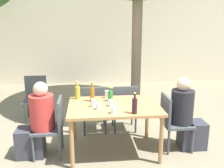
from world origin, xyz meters
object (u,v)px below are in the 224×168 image
Objects in this scene: patio_chair_2 at (95,107)px; oil_cruet_2 at (78,92)px; dining_table_front at (114,110)px; patio_chair_3 at (125,106)px; patio_chair_1 at (172,119)px; person_seated_1 at (187,117)px; drinking_glass_1 at (98,106)px; patio_chair_0 at (53,124)px; wine_bottle_1 at (135,105)px; drinking_glass_3 at (114,110)px; person_seated_0 at (37,124)px; patio_chair_4 at (35,95)px; drinking_glass_4 at (111,103)px; amber_bottle_0 at (92,94)px; drinking_glass_0 at (107,94)px; drinking_glass_2 at (93,103)px; green_bottle_3 at (110,96)px.

oil_cruet_2 reaches higher than patio_chair_2.
dining_table_front is 1.54× the size of patio_chair_3.
dining_table_front is 0.93m from patio_chair_1.
person_seated_1 is 12.38× the size of drinking_glass_1.
wine_bottle_1 is (1.15, -0.37, 0.38)m from patio_chair_0.
patio_chair_0 is at bearing 180.00° from dining_table_front.
drinking_glass_3 is (-1.19, -0.35, 0.29)m from person_seated_1.
person_seated_0 reaches higher than dining_table_front.
person_seated_0 reaches higher than patio_chair_4.
person_seated_0 is 1.19m from drinking_glass_3.
wine_bottle_1 reaches higher than drinking_glass_1.
person_seated_0 is at bearing -180.00° from dining_table_front.
patio_chair_4 is at bearing -25.25° from patio_chair_3.
person_seated_1 is (1.42, -0.71, 0.02)m from patio_chair_2.
patio_chair_4 reaches higher than drinking_glass_4.
oil_cruet_2 is 3.05× the size of drinking_glass_1.
patio_chair_4 is 2.11m from drinking_glass_1.
patio_chair_3 is 0.76× the size of person_seated_1.
amber_bottle_0 is 0.39m from drinking_glass_1.
drinking_glass_0 is at bearing 69.65° from patio_chair_1.
oil_cruet_2 is at bearing -52.10° from patio_chair_4.
patio_chair_3 is 0.59m from drinking_glass_0.
drinking_glass_4 is (1.10, -0.05, 0.30)m from person_seated_0.
drinking_glass_1 is at bearing -79.89° from amber_bottle_0.
patio_chair_0 is 8.80× the size of drinking_glass_4.
patio_chair_0 is 0.68m from drinking_glass_2.
dining_table_front is 0.78m from patio_chair_2.
patio_chair_2 is (-1.19, 0.71, 0.00)m from patio_chair_1.
patio_chair_2 is at bearing 59.18° from patio_chair_1.
drinking_glass_4 is (-0.01, 0.30, 0.01)m from drinking_glass_3.
patio_chair_4 reaches higher than drinking_glass_1.
dining_table_front is 1.17× the size of person_seated_1.
person_seated_0 is at bearing 164.87° from wine_bottle_1.
person_seated_1 reaches higher than person_seated_0.
green_bottle_3 is 0.37m from drinking_glass_2.
amber_bottle_0 reaches higher than patio_chair_1.
green_bottle_3 is at bearing 99.95° from person_seated_0.
green_bottle_3 is (-0.31, -0.51, 0.36)m from patio_chair_3.
green_bottle_3 reaches higher than dining_table_front.
drinking_glass_2 is at bearing 85.94° from patio_chair_0.
oil_cruet_2 is at bearing 120.68° from drinking_glass_2.
patio_chair_0 is 3.09× the size of oil_cruet_2.
patio_chair_2 and patio_chair_4 have the same top height.
patio_chair_1 is 2.83m from patio_chair_4.
oil_cruet_2 is (-0.28, -0.35, 0.38)m from patio_chair_2.
person_seated_1 is (0.87, -0.71, 0.02)m from patio_chair_3.
patio_chair_1 is at bearing 90.00° from patio_chair_0.
oil_cruet_2 is (0.60, 0.35, 0.36)m from person_seated_0.
person_seated_1 reaches higher than amber_bottle_0.
green_bottle_3 is at bearing -17.35° from oil_cruet_2.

